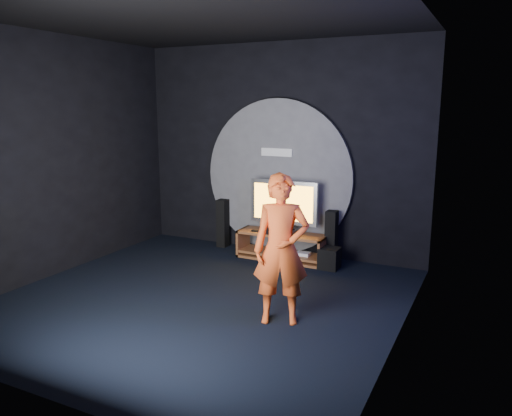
{
  "coord_description": "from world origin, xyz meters",
  "views": [
    {
      "loc": [
        3.35,
        -5.18,
        2.49
      ],
      "look_at": [
        0.28,
        1.05,
        1.05
      ],
      "focal_mm": 35.0,
      "sensor_mm": 36.0,
      "label": 1
    }
  ],
  "objects": [
    {
      "name": "tv",
      "position": [
        0.25,
        2.12,
        0.91
      ],
      "size": [
        1.15,
        0.22,
        0.85
      ],
      "color": "#A2A2A9",
      "rests_on": "media_console"
    },
    {
      "name": "center_speaker",
      "position": [
        0.25,
        1.92,
        0.53
      ],
      "size": [
        0.4,
        0.15,
        0.15
      ],
      "primitive_type": "cube",
      "color": "black",
      "rests_on": "media_console"
    },
    {
      "name": "ceiling",
      "position": [
        0.0,
        0.0,
        3.5
      ],
      "size": [
        5.0,
        5.0,
        0.01
      ],
      "primitive_type": "cube",
      "color": "black",
      "rests_on": "back_wall"
    },
    {
      "name": "tower_speaker_left",
      "position": [
        -1.0,
        2.3,
        0.43
      ],
      "size": [
        0.17,
        0.19,
        0.85
      ],
      "primitive_type": "cube",
      "color": "black",
      "rests_on": "ground"
    },
    {
      "name": "front_wall",
      "position": [
        0.0,
        -2.5,
        1.75
      ],
      "size": [
        5.0,
        0.04,
        3.5
      ],
      "primitive_type": "cube",
      "color": "black",
      "rests_on": "ground"
    },
    {
      "name": "floor",
      "position": [
        0.0,
        0.0,
        0.0
      ],
      "size": [
        5.0,
        5.0,
        0.0
      ],
      "primitive_type": "plane",
      "color": "black",
      "rests_on": "ground"
    },
    {
      "name": "subwoofer",
      "position": [
        1.1,
        1.95,
        0.16
      ],
      "size": [
        0.3,
        0.3,
        0.33
      ],
      "primitive_type": "cube",
      "color": "black",
      "rests_on": "ground"
    },
    {
      "name": "back_wall",
      "position": [
        0.0,
        2.5,
        1.75
      ],
      "size": [
        5.0,
        0.04,
        3.5
      ],
      "primitive_type": "cube",
      "color": "black",
      "rests_on": "ground"
    },
    {
      "name": "media_console",
      "position": [
        0.26,
        2.05,
        0.19
      ],
      "size": [
        1.46,
        0.45,
        0.45
      ],
      "color": "#97542E",
      "rests_on": "ground"
    },
    {
      "name": "player",
      "position": [
        1.19,
        -0.15,
        0.87
      ],
      "size": [
        0.75,
        0.63,
        1.75
      ],
      "primitive_type": "imported",
      "rotation": [
        0.0,
        0.0,
        0.39
      ],
      "color": "#CB491B",
      "rests_on": "ground"
    },
    {
      "name": "wall_disc_panel",
      "position": [
        0.0,
        2.44,
        1.3
      ],
      "size": [
        2.6,
        0.11,
        2.6
      ],
      "color": "#515156",
      "rests_on": "ground"
    },
    {
      "name": "left_wall",
      "position": [
        -2.5,
        0.0,
        1.75
      ],
      "size": [
        0.04,
        5.0,
        3.5
      ],
      "primitive_type": "cube",
      "color": "black",
      "rests_on": "ground"
    },
    {
      "name": "tower_speaker_right",
      "position": [
        1.03,
        2.24,
        0.43
      ],
      "size": [
        0.17,
        0.19,
        0.85
      ],
      "primitive_type": "cube",
      "color": "black",
      "rests_on": "ground"
    },
    {
      "name": "remote",
      "position": [
        -0.14,
        1.93,
        0.46
      ],
      "size": [
        0.18,
        0.05,
        0.02
      ],
      "primitive_type": "cube",
      "color": "black",
      "rests_on": "media_console"
    },
    {
      "name": "right_wall",
      "position": [
        2.5,
        0.0,
        1.75
      ],
      "size": [
        0.04,
        5.0,
        3.5
      ],
      "primitive_type": "cube",
      "color": "black",
      "rests_on": "ground"
    }
  ]
}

